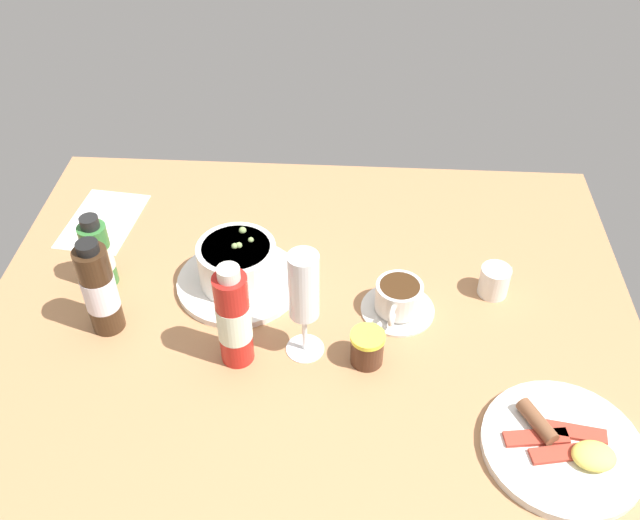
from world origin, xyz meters
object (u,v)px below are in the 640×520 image
jam_jar (367,348)px  sauce_bottle_brown (99,289)px  sauce_bottle_green (98,254)px  cutlery_setting (102,222)px  porridge_bowl (238,267)px  wine_glass (302,291)px  breakfast_plate (564,447)px  creamer_jug (495,281)px  coffee_cup (398,299)px  sauce_bottle_red (234,319)px

jam_jar → sauce_bottle_brown: bearing=-6.6°
sauce_bottle_green → sauce_bottle_brown: 11.21cm
cutlery_setting → jam_jar: size_ratio=3.43×
porridge_bowl → wine_glass: size_ratio=1.10×
wine_glass → porridge_bowl: bearing=-49.1°
porridge_bowl → sauce_bottle_brown: 23.16cm
breakfast_plate → creamer_jug: bearing=-79.5°
coffee_cup → sauce_bottle_red: (25.26, 11.62, 5.95)cm
wine_glass → sauce_bottle_green: wine_glass is taller
porridge_bowl → creamer_jug: bearing=-179.2°
sauce_bottle_green → wine_glass: bearing=159.3°
coffee_cup → jam_jar: 12.23cm
jam_jar → sauce_bottle_green: (46.06, -15.30, 3.44)cm
sauce_bottle_green → breakfast_plate: size_ratio=0.63×
coffee_cup → breakfast_plate: 34.28cm
cutlery_setting → sauce_bottle_green: bearing=108.5°
wine_glass → sauce_bottle_green: size_ratio=1.39×
sauce_bottle_red → sauce_bottle_green: bearing=-31.4°
wine_glass → sauce_bottle_green: (36.00, -13.57, -6.39)cm
wine_glass → jam_jar: 14.17cm
breakfast_plate → cutlery_setting: bearing=-30.4°
coffee_cup → breakfast_plate: (-22.36, 25.92, -1.75)cm
wine_glass → sauce_bottle_red: bearing=12.4°
porridge_bowl → jam_jar: size_ratio=3.71×
jam_jar → sauce_bottle_brown: 42.92cm
coffee_cup → sauce_bottle_green: (51.14, -4.18, 3.67)cm
porridge_bowl → jam_jar: 27.50cm
wine_glass → breakfast_plate: 42.65cm
coffee_cup → creamer_jug: size_ratio=2.08×
jam_jar → breakfast_plate: size_ratio=0.26×
cutlery_setting → breakfast_plate: breakfast_plate is taller
creamer_jug → sauce_bottle_green: (67.67, 1.28, 3.59)cm
jam_jar → breakfast_plate: jam_jar is taller
jam_jar → sauce_bottle_red: 20.98cm
coffee_cup → sauce_bottle_brown: bearing=7.5°
porridge_bowl → jam_jar: porridge_bowl is taller
cutlery_setting → creamer_jug: creamer_jug is taller
sauce_bottle_brown → breakfast_plate: size_ratio=0.79×
coffee_cup → jam_jar: same height
sauce_bottle_brown → jam_jar: bearing=173.4°
porridge_bowl → creamer_jug: (-43.99, -0.64, -1.30)cm
sauce_bottle_red → breakfast_plate: sauce_bottle_red is taller
sauce_bottle_green → sauce_bottle_brown: bearing=109.8°
creamer_jug → jam_jar: (21.61, 16.58, 0.15)cm
breakfast_plate → porridge_bowl: bearing=-31.7°
porridge_bowl → coffee_cup: size_ratio=1.69×
coffee_cup → breakfast_plate: bearing=130.8°
cutlery_setting → creamer_jug: size_ratio=3.24×
jam_jar → sauce_bottle_brown: sauce_bottle_brown is taller
porridge_bowl → sauce_bottle_red: bearing=97.6°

